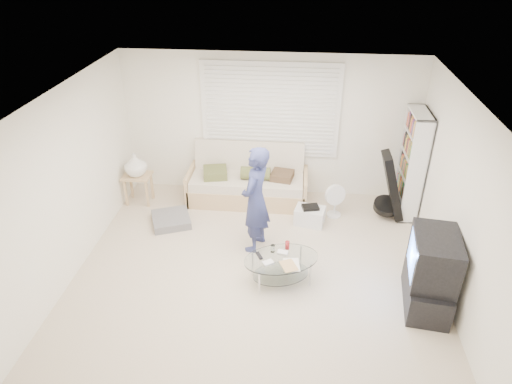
# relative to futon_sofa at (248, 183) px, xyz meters

# --- Properties ---
(ground) EXTENTS (5.00, 5.00, 0.00)m
(ground) POSITION_rel_futon_sofa_xyz_m (0.35, -1.87, -0.33)
(ground) COLOR #C5B299
(ground) RESTS_ON ground
(room_shell) EXTENTS (5.02, 4.52, 2.51)m
(room_shell) POSITION_rel_futon_sofa_xyz_m (0.35, -1.39, 1.30)
(room_shell) COLOR white
(room_shell) RESTS_ON ground
(window_blinds) EXTENTS (2.32, 0.08, 1.62)m
(window_blinds) POSITION_rel_futon_sofa_xyz_m (0.35, 0.33, 1.22)
(window_blinds) COLOR silver
(window_blinds) RESTS_ON ground
(futon_sofa) EXTENTS (2.06, 0.83, 1.01)m
(futon_sofa) POSITION_rel_futon_sofa_xyz_m (0.00, 0.00, 0.00)
(futon_sofa) COLOR tan
(futon_sofa) RESTS_ON ground
(grey_floor_pillow) EXTENTS (0.76, 0.76, 0.13)m
(grey_floor_pillow) POSITION_rel_futon_sofa_xyz_m (-1.16, -0.89, -0.26)
(grey_floor_pillow) COLOR slate
(grey_floor_pillow) RESTS_ON ground
(side_table) EXTENTS (0.47, 0.38, 0.93)m
(side_table) POSITION_rel_futon_sofa_xyz_m (-1.87, -0.28, 0.36)
(side_table) COLOR tan
(side_table) RESTS_ON ground
(bookshelf) EXTENTS (0.28, 0.75, 1.78)m
(bookshelf) POSITION_rel_futon_sofa_xyz_m (2.67, -0.14, 0.56)
(bookshelf) COLOR white
(bookshelf) RESTS_ON ground
(guitar_case) EXTENTS (0.47, 0.43, 1.13)m
(guitar_case) POSITION_rel_futon_sofa_xyz_m (2.37, -0.35, 0.18)
(guitar_case) COLOR black
(guitar_case) RESTS_ON ground
(floor_fan) EXTENTS (0.36, 0.24, 0.59)m
(floor_fan) POSITION_rel_futon_sofa_xyz_m (1.50, -0.38, 0.01)
(floor_fan) COLOR white
(floor_fan) RESTS_ON ground
(storage_bin) EXTENTS (0.52, 0.41, 0.33)m
(storage_bin) POSITION_rel_futon_sofa_xyz_m (1.09, -0.66, -0.18)
(storage_bin) COLOR white
(storage_bin) RESTS_ON ground
(tv_unit) EXTENTS (0.62, 1.00, 1.03)m
(tv_unit) POSITION_rel_futon_sofa_xyz_m (2.55, -2.37, 0.17)
(tv_unit) COLOR black
(tv_unit) RESTS_ON ground
(coffee_table) EXTENTS (1.16, 0.94, 0.50)m
(coffee_table) POSITION_rel_futon_sofa_xyz_m (0.69, -2.11, -0.03)
(coffee_table) COLOR silver
(coffee_table) RESTS_ON ground
(standing_person) EXTENTS (0.55, 0.68, 1.63)m
(standing_person) POSITION_rel_futon_sofa_xyz_m (0.28, -1.38, 0.49)
(standing_person) COLOR navy
(standing_person) RESTS_ON ground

